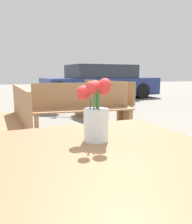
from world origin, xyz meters
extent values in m
cube|color=brown|center=(0.00, 0.00, 0.69)|extent=(0.88, 0.93, 0.03)
cylinder|color=brown|center=(-0.38, 0.40, 0.34)|extent=(0.05, 0.05, 0.68)
cylinder|color=brown|center=(0.38, 0.40, 0.34)|extent=(0.05, 0.05, 0.68)
cylinder|color=silver|center=(-0.01, 0.14, 0.78)|extent=(0.11, 0.11, 0.14)
cylinder|color=silver|center=(-0.01, 0.14, 0.75)|extent=(0.10, 0.10, 0.08)
cylinder|color=#337038|center=(0.00, 0.14, 0.82)|extent=(0.01, 0.01, 0.20)
sphere|color=red|center=(0.03, 0.14, 0.94)|extent=(0.06, 0.06, 0.06)
cylinder|color=#337038|center=(0.00, 0.15, 0.82)|extent=(0.01, 0.01, 0.20)
sphere|color=red|center=(0.01, 0.18, 0.94)|extent=(0.07, 0.07, 0.07)
cylinder|color=#337038|center=(-0.03, 0.16, 0.81)|extent=(0.01, 0.01, 0.18)
sphere|color=red|center=(-0.05, 0.18, 0.92)|extent=(0.06, 0.06, 0.06)
cylinder|color=#337038|center=(-0.02, 0.11, 0.83)|extent=(0.01, 0.01, 0.22)
sphere|color=red|center=(-0.05, 0.09, 0.95)|extent=(0.04, 0.04, 0.04)
cylinder|color=#337038|center=(0.00, 0.12, 0.83)|extent=(0.01, 0.01, 0.22)
sphere|color=red|center=(0.02, 0.09, 0.96)|extent=(0.05, 0.05, 0.05)
cube|color=#9E7047|center=(0.73, 2.45, 0.44)|extent=(1.60, 0.57, 0.02)
cube|color=#9E7047|center=(0.75, 2.61, 0.65)|extent=(1.56, 0.25, 0.40)
cube|color=#9E7047|center=(1.45, 2.35, 0.21)|extent=(0.10, 0.33, 0.43)
cube|color=#9E7047|center=(0.01, 2.55, 0.21)|extent=(0.10, 0.33, 0.43)
cube|color=#9E7047|center=(1.37, 3.32, 0.44)|extent=(0.68, 1.72, 0.02)
cube|color=#9E7047|center=(1.53, 3.35, 0.65)|extent=(0.36, 1.66, 0.40)
cube|color=#9E7047|center=(1.53, 2.55, 0.21)|extent=(0.33, 0.12, 0.43)
cube|color=#9E7047|center=(1.22, 4.09, 0.21)|extent=(0.33, 0.12, 0.43)
cube|color=#9E7047|center=(-0.39, 1.85, 0.44)|extent=(0.43, 1.45, 0.02)
cube|color=#9E7047|center=(-0.23, 1.86, 0.65)|extent=(0.11, 1.43, 0.40)
cube|color=#9E7047|center=(-0.36, 1.19, 0.21)|extent=(0.33, 0.08, 0.43)
cube|color=#9E7047|center=(-0.42, 2.50, 0.21)|extent=(0.33, 0.08, 0.43)
cylinder|color=black|center=(0.58, 4.77, 0.35)|extent=(0.58, 0.45, 0.70)
cylinder|color=black|center=(1.39, 4.16, 0.35)|extent=(0.58, 0.45, 0.70)
cube|color=#235199|center=(0.98, 4.47, 0.58)|extent=(0.75, 0.58, 0.03)
cylinder|color=#235199|center=(0.84, 4.58, 0.69)|extent=(0.02, 0.02, 0.21)
cube|color=black|center=(0.84, 4.58, 0.79)|extent=(0.16, 0.14, 0.04)
cube|color=#235199|center=(1.35, 4.19, 0.74)|extent=(0.30, 0.38, 0.02)
cube|color=navy|center=(3.13, 7.34, 0.48)|extent=(4.62, 2.14, 0.67)
cube|color=#2D333D|center=(3.13, 7.34, 1.06)|extent=(2.59, 1.86, 0.50)
cylinder|color=black|center=(1.79, 6.38, 0.30)|extent=(0.61, 0.22, 0.60)
cylinder|color=black|center=(1.67, 8.13, 0.30)|extent=(0.61, 0.22, 0.60)
cylinder|color=black|center=(4.58, 6.56, 0.30)|extent=(0.61, 0.22, 0.60)
cylinder|color=black|center=(4.47, 8.31, 0.30)|extent=(0.61, 0.22, 0.60)
camera|label=1|loc=(-0.36, -0.73, 1.00)|focal=35.00mm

